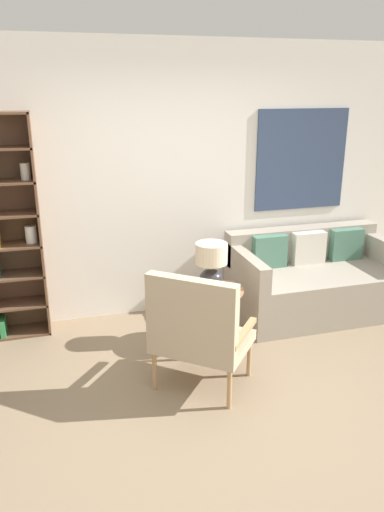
{
  "coord_description": "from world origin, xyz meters",
  "views": [
    {
      "loc": [
        -1.09,
        -2.78,
        2.26
      ],
      "look_at": [
        0.02,
        1.05,
        0.9
      ],
      "focal_mm": 35.0,
      "sensor_mm": 36.0,
      "label": 1
    }
  ],
  "objects_px": {
    "table_lamp": "(211,261)",
    "armchair": "(197,328)",
    "couch": "(314,281)",
    "side_table": "(215,295)"
  },
  "relations": [
    {
      "from": "table_lamp",
      "to": "armchair",
      "type": "bearing_deg",
      "value": -115.32
    },
    {
      "from": "armchair",
      "to": "side_table",
      "type": "relative_size",
      "value": 1.84
    },
    {
      "from": "couch",
      "to": "side_table",
      "type": "height_order",
      "value": "couch"
    },
    {
      "from": "armchair",
      "to": "table_lamp",
      "type": "xyz_separation_m",
      "value": [
        0.37,
        0.78,
        0.23
      ]
    },
    {
      "from": "side_table",
      "to": "table_lamp",
      "type": "height_order",
      "value": "table_lamp"
    },
    {
      "from": "armchair",
      "to": "side_table",
      "type": "bearing_deg",
      "value": 61.7
    },
    {
      "from": "couch",
      "to": "side_table",
      "type": "bearing_deg",
      "value": -162.41
    },
    {
      "from": "armchair",
      "to": "table_lamp",
      "type": "distance_m",
      "value": 0.89
    },
    {
      "from": "armchair",
      "to": "side_table",
      "type": "height_order",
      "value": "armchair"
    },
    {
      "from": "couch",
      "to": "table_lamp",
      "type": "height_order",
      "value": "table_lamp"
    }
  ]
}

